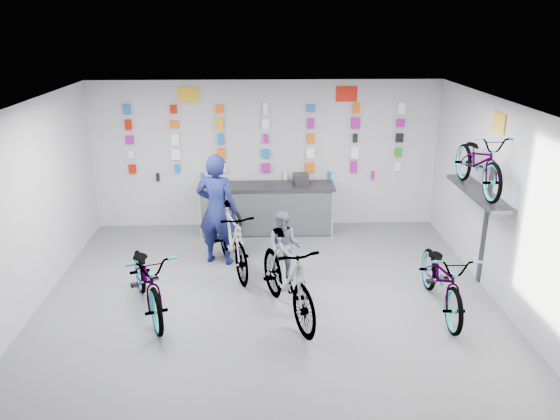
{
  "coord_description": "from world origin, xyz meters",
  "views": [
    {
      "loc": [
        -0.11,
        -6.83,
        4.14
      ],
      "look_at": [
        0.19,
        1.4,
        1.23
      ],
      "focal_mm": 35.0,
      "sensor_mm": 36.0,
      "label": 1
    }
  ],
  "objects_px": {
    "bike_center": "(287,277)",
    "bike_service": "(232,239)",
    "bike_left": "(148,279)",
    "counter": "(267,209)",
    "bike_right": "(443,277)",
    "customer": "(284,247)",
    "clerk": "(217,210)"
  },
  "relations": [
    {
      "from": "counter",
      "to": "bike_service",
      "type": "bearing_deg",
      "value": -108.77
    },
    {
      "from": "counter",
      "to": "bike_right",
      "type": "bearing_deg",
      "value": -51.54
    },
    {
      "from": "counter",
      "to": "bike_right",
      "type": "distance_m",
      "value": 4.11
    },
    {
      "from": "bike_center",
      "to": "bike_service",
      "type": "distance_m",
      "value": 1.76
    },
    {
      "from": "bike_left",
      "to": "bike_center",
      "type": "xyz_separation_m",
      "value": [
        2.04,
        -0.19,
        0.08
      ]
    },
    {
      "from": "bike_left",
      "to": "bike_right",
      "type": "height_order",
      "value": "bike_left"
    },
    {
      "from": "clerk",
      "to": "customer",
      "type": "distance_m",
      "value": 1.42
    },
    {
      "from": "bike_left",
      "to": "bike_service",
      "type": "distance_m",
      "value": 1.79
    },
    {
      "from": "bike_service",
      "to": "bike_right",
      "type": "bearing_deg",
      "value": -41.02
    },
    {
      "from": "clerk",
      "to": "counter",
      "type": "bearing_deg",
      "value": -104.7
    },
    {
      "from": "counter",
      "to": "customer",
      "type": "distance_m",
      "value": 2.2
    },
    {
      "from": "bike_service",
      "to": "clerk",
      "type": "xyz_separation_m",
      "value": [
        -0.27,
        0.37,
        0.41
      ]
    },
    {
      "from": "bike_center",
      "to": "bike_right",
      "type": "relative_size",
      "value": 1.03
    },
    {
      "from": "bike_service",
      "to": "customer",
      "type": "distance_m",
      "value": 0.95
    },
    {
      "from": "bike_center",
      "to": "clerk",
      "type": "height_order",
      "value": "clerk"
    },
    {
      "from": "bike_center",
      "to": "customer",
      "type": "height_order",
      "value": "bike_center"
    },
    {
      "from": "counter",
      "to": "bike_center",
      "type": "height_order",
      "value": "bike_center"
    },
    {
      "from": "bike_center",
      "to": "customer",
      "type": "distance_m",
      "value": 1.13
    },
    {
      "from": "clerk",
      "to": "customer",
      "type": "relative_size",
      "value": 1.65
    },
    {
      "from": "bike_center",
      "to": "bike_service",
      "type": "height_order",
      "value": "bike_center"
    },
    {
      "from": "bike_left",
      "to": "bike_service",
      "type": "relative_size",
      "value": 1.05
    },
    {
      "from": "counter",
      "to": "bike_left",
      "type": "height_order",
      "value": "bike_left"
    },
    {
      "from": "clerk",
      "to": "bike_service",
      "type": "bearing_deg",
      "value": 142.82
    },
    {
      "from": "bike_center",
      "to": "bike_left",
      "type": "bearing_deg",
      "value": 156.35
    },
    {
      "from": "bike_right",
      "to": "customer",
      "type": "relative_size",
      "value": 1.66
    },
    {
      "from": "bike_right",
      "to": "bike_service",
      "type": "relative_size",
      "value": 1.03
    },
    {
      "from": "counter",
      "to": "clerk",
      "type": "distance_m",
      "value": 1.73
    },
    {
      "from": "bike_center",
      "to": "clerk",
      "type": "bearing_deg",
      "value": 102.29
    },
    {
      "from": "bike_service",
      "to": "customer",
      "type": "xyz_separation_m",
      "value": [
        0.86,
        -0.4,
        0.02
      ]
    },
    {
      "from": "bike_left",
      "to": "clerk",
      "type": "relative_size",
      "value": 1.03
    },
    {
      "from": "counter",
      "to": "customer",
      "type": "relative_size",
      "value": 2.25
    },
    {
      "from": "bike_center",
      "to": "customer",
      "type": "bearing_deg",
      "value": 71.5
    }
  ]
}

